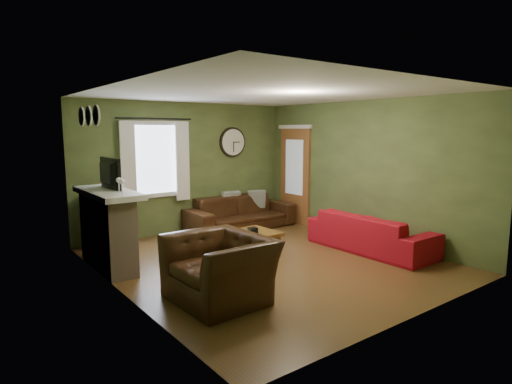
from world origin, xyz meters
TOP-DOWN VIEW (x-y plane):
  - floor at (0.00, 0.00)m, footprint 4.60×5.20m
  - ceiling at (0.00, 0.00)m, footprint 4.60×5.20m
  - wall_left at (-2.30, 0.00)m, footprint 0.00×5.20m
  - wall_right at (2.30, 0.00)m, footprint 0.00×5.20m
  - wall_back at (0.00, 2.60)m, footprint 4.60×0.00m
  - wall_front at (0.00, -2.60)m, footprint 4.60×0.00m
  - fireplace at (-2.10, 1.15)m, footprint 0.40×1.40m
  - firebox at (-1.91, 1.15)m, footprint 0.04×0.60m
  - mantel at (-2.07, 1.15)m, footprint 0.58×1.60m
  - tv at (-2.05, 1.30)m, footprint 0.08×0.60m
  - tv_screen at (-1.97, 1.30)m, footprint 0.02×0.62m
  - medallion_left at (-2.28, 0.80)m, footprint 0.28×0.28m
  - medallion_mid at (-2.28, 1.15)m, footprint 0.28×0.28m
  - medallion_right at (-2.28, 1.50)m, footprint 0.28×0.28m
  - window_pane at (-0.70, 2.58)m, footprint 1.00×0.02m
  - curtain_rod at (-0.70, 2.48)m, footprint 0.03×0.03m
  - curtain_left at (-1.25, 2.48)m, footprint 0.28×0.04m
  - curtain_right at (-0.15, 2.48)m, footprint 0.28×0.04m
  - wall_clock at (1.10, 2.55)m, footprint 0.64×0.06m
  - door at (2.27, 1.85)m, footprint 0.05×0.90m
  - bookshelf at (-1.64, 2.41)m, footprint 0.80×0.34m
  - book at (-1.70, 2.58)m, footprint 0.16×0.22m
  - sofa_brown at (0.99, 2.13)m, footprint 2.33×0.91m
  - pillow_left at (0.94, 2.42)m, footprint 0.42×0.17m
  - pillow_right at (1.54, 2.29)m, footprint 0.40×0.25m
  - sofa_red at (1.80, -0.61)m, footprint 0.86×2.21m
  - armchair at (-1.41, -0.88)m, footprint 1.09×1.24m
  - coffee_table at (-0.00, 0.37)m, footprint 0.77×0.77m
  - tissue_box at (-0.06, 0.27)m, footprint 0.15×0.15m
  - wine_glass_a at (-2.05, 0.59)m, footprint 0.07×0.07m
  - wine_glass_b at (-2.05, 0.71)m, footprint 0.08×0.08m

SIDE VIEW (x-z plane):
  - floor at x=0.00m, z-range 0.00..0.00m
  - coffee_table at x=0.00m, z-range 0.00..0.40m
  - firebox at x=-1.91m, z-range 0.02..0.57m
  - sofa_red at x=1.80m, z-range 0.00..0.64m
  - sofa_brown at x=0.99m, z-range 0.00..0.68m
  - armchair at x=-1.41m, z-range 0.00..0.78m
  - tissue_box at x=-0.06m, z-range 0.35..0.45m
  - bookshelf at x=-1.64m, z-range 0.00..0.96m
  - fireplace at x=-2.10m, z-range 0.00..1.10m
  - pillow_left at x=0.94m, z-range 0.34..0.76m
  - pillow_right at x=1.54m, z-range 0.36..0.74m
  - book at x=-1.70m, z-range 0.95..0.97m
  - door at x=2.27m, z-range 0.00..2.10m
  - mantel at x=-2.07m, z-range 1.10..1.18m
  - wine_glass_a at x=-2.05m, z-range 1.18..1.39m
  - wine_glass_b at x=-2.05m, z-range 1.18..1.40m
  - wall_left at x=-2.30m, z-range 0.00..2.60m
  - wall_right at x=2.30m, z-range 0.00..2.60m
  - wall_back at x=0.00m, z-range 0.00..2.60m
  - wall_front at x=0.00m, z-range 0.00..2.60m
  - tv at x=-2.05m, z-range 1.18..1.53m
  - tv_screen at x=-1.97m, z-range 1.23..1.59m
  - curtain_left at x=-1.25m, z-range 0.67..2.23m
  - curtain_right at x=-0.15m, z-range 0.67..2.23m
  - window_pane at x=-0.70m, z-range 0.85..2.15m
  - wall_clock at x=1.10m, z-range 1.48..2.12m
  - medallion_left at x=-2.28m, z-range 2.24..2.26m
  - medallion_mid at x=-2.28m, z-range 2.24..2.26m
  - medallion_right at x=-2.28m, z-range 2.24..2.26m
  - curtain_rod at x=-0.70m, z-range 1.52..3.02m
  - ceiling at x=0.00m, z-range 2.60..2.60m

